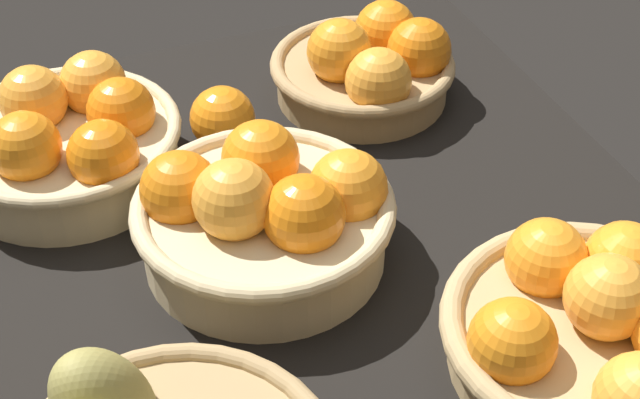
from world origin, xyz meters
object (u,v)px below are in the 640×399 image
object	(u,v)px
basket_near_left	(596,330)
loose_orange_front_gap	(222,118)
basket_near_right	(370,66)
basket_center	(264,214)
basket_far_right	(69,140)

from	to	relation	value
basket_near_left	loose_orange_front_gap	xyz separation A→B (cm)	(40.75, 19.10, -0.59)
basket_near_left	basket_near_right	bearing A→B (deg)	0.93
basket_near_left	basket_near_right	distance (cm)	43.88
loose_orange_front_gap	basket_near_right	bearing A→B (deg)	-80.36
basket_near_left	basket_center	xyz separation A→B (cm)	(22.55, 20.58, 0.93)
basket_near_right	basket_near_left	bearing A→B (deg)	-179.07
basket_far_right	basket_center	xyz separation A→B (cm)	(-18.70, -14.48, 0.39)
basket_near_left	basket_near_right	world-z (taller)	basket_near_left
basket_far_right	basket_center	size ratio (longest dim) A/B	0.99
basket_far_right	basket_near_right	bearing A→B (deg)	-85.63
basket_near_left	basket_far_right	world-z (taller)	basket_far_right
basket_near_left	basket_center	bearing A→B (deg)	42.38
basket_far_right	basket_center	bearing A→B (deg)	-142.23
basket_near_right	loose_orange_front_gap	bearing A→B (deg)	99.64
basket_near_left	basket_center	distance (cm)	30.54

